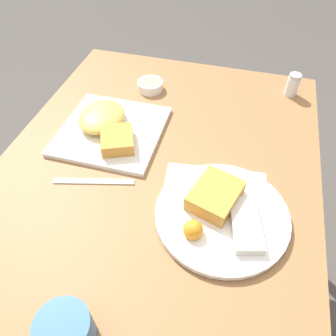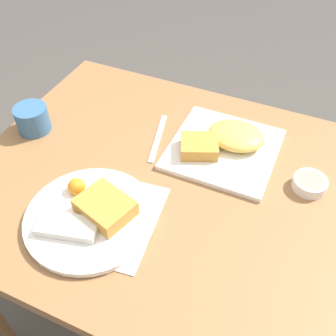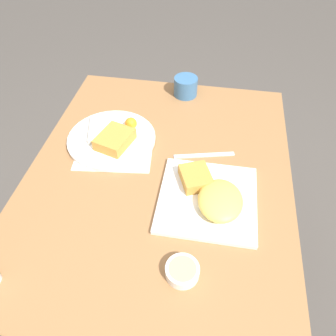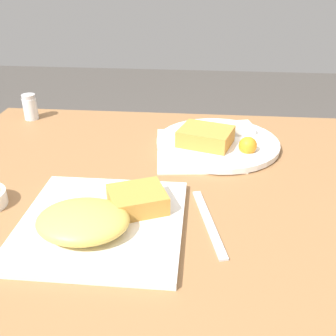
{
  "view_description": "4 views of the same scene",
  "coord_description": "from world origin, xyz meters",
  "px_view_note": "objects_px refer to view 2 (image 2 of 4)",
  "views": [
    {
      "loc": [
        0.58,
        0.19,
        1.41
      ],
      "look_at": [
        0.03,
        0.04,
        0.8
      ],
      "focal_mm": 35.0,
      "sensor_mm": 36.0,
      "label": 1
    },
    {
      "loc": [
        -0.27,
        0.64,
        1.52
      ],
      "look_at": [
        0.01,
        0.01,
        0.82
      ],
      "focal_mm": 42.0,
      "sensor_mm": 36.0,
      "label": 2
    },
    {
      "loc": [
        -0.7,
        -0.15,
        1.55
      ],
      "look_at": [
        -0.02,
        -0.03,
        0.82
      ],
      "focal_mm": 35.0,
      "sensor_mm": 36.0,
      "label": 3
    },
    {
      "loc": [
        0.09,
        -0.72,
        1.2
      ],
      "look_at": [
        0.02,
        -0.04,
        0.83
      ],
      "focal_mm": 42.0,
      "sensor_mm": 36.0,
      "label": 4
    }
  ],
  "objects_px": {
    "coffee_mug": "(32,119)",
    "plate_square_near": "(225,143)",
    "plate_oval_far": "(91,214)",
    "sauce_ramekin": "(310,183)",
    "butter_knife": "(158,138)"
  },
  "relations": [
    {
      "from": "coffee_mug",
      "to": "plate_square_near",
      "type": "bearing_deg",
      "value": -164.97
    },
    {
      "from": "plate_oval_far",
      "to": "sauce_ramekin",
      "type": "relative_size",
      "value": 3.61
    },
    {
      "from": "plate_oval_far",
      "to": "butter_knife",
      "type": "distance_m",
      "value": 0.33
    },
    {
      "from": "sauce_ramekin",
      "to": "coffee_mug",
      "type": "height_order",
      "value": "coffee_mug"
    },
    {
      "from": "plate_square_near",
      "to": "plate_oval_far",
      "type": "distance_m",
      "value": 0.42
    },
    {
      "from": "plate_square_near",
      "to": "coffee_mug",
      "type": "distance_m",
      "value": 0.56
    },
    {
      "from": "plate_square_near",
      "to": "butter_knife",
      "type": "bearing_deg",
      "value": 10.43
    },
    {
      "from": "sauce_ramekin",
      "to": "butter_knife",
      "type": "bearing_deg",
      "value": -2.1
    },
    {
      "from": "plate_square_near",
      "to": "plate_oval_far",
      "type": "relative_size",
      "value": 0.93
    },
    {
      "from": "sauce_ramekin",
      "to": "butter_knife",
      "type": "xyz_separation_m",
      "value": [
        0.43,
        -0.02,
        -0.01
      ]
    },
    {
      "from": "sauce_ramekin",
      "to": "butter_knife",
      "type": "relative_size",
      "value": 0.42
    },
    {
      "from": "coffee_mug",
      "to": "butter_knife",
      "type": "bearing_deg",
      "value": -162.55
    },
    {
      "from": "butter_knife",
      "to": "coffee_mug",
      "type": "distance_m",
      "value": 0.37
    },
    {
      "from": "plate_square_near",
      "to": "butter_knife",
      "type": "relative_size",
      "value": 1.4
    },
    {
      "from": "plate_square_near",
      "to": "coffee_mug",
      "type": "height_order",
      "value": "coffee_mug"
    }
  ]
}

